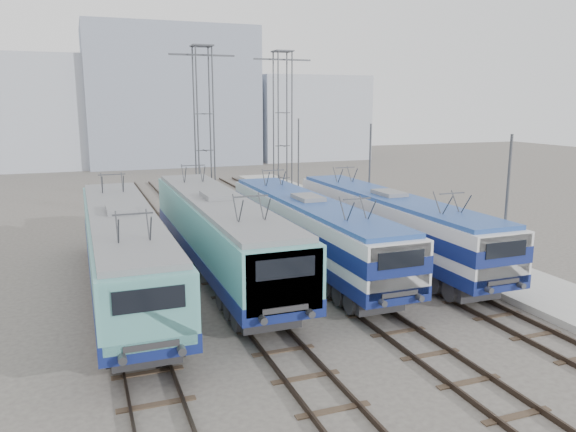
{
  "coord_description": "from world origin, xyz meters",
  "views": [
    {
      "loc": [
        -8.33,
        -16.66,
        8.3
      ],
      "look_at": [
        0.55,
        7.0,
        3.15
      ],
      "focal_mm": 35.0,
      "sensor_mm": 36.0,
      "label": 1
    }
  ],
  "objects_px": {
    "mast_mid": "(369,181)",
    "locomotive_far_left": "(124,246)",
    "locomotive_center_left": "(219,229)",
    "locomotive_far_right": "(390,220)",
    "mast_front": "(506,217)",
    "locomotive_center_right": "(309,226)",
    "mast_rear": "(298,162)",
    "catenary_tower_east": "(283,124)",
    "catenary_tower_west": "(204,126)"
  },
  "relations": [
    {
      "from": "mast_front",
      "to": "locomotive_center_left",
      "type": "bearing_deg",
      "value": 147.35
    },
    {
      "from": "locomotive_center_right",
      "to": "mast_mid",
      "type": "bearing_deg",
      "value": 40.84
    },
    {
      "from": "locomotive_center_left",
      "to": "mast_front",
      "type": "relative_size",
      "value": 2.69
    },
    {
      "from": "locomotive_far_right",
      "to": "mast_mid",
      "type": "height_order",
      "value": "mast_mid"
    },
    {
      "from": "locomotive_center_right",
      "to": "mast_mid",
      "type": "height_order",
      "value": "mast_mid"
    },
    {
      "from": "locomotive_center_left",
      "to": "locomotive_center_right",
      "type": "height_order",
      "value": "locomotive_center_left"
    },
    {
      "from": "locomotive_far_right",
      "to": "mast_front",
      "type": "height_order",
      "value": "mast_front"
    },
    {
      "from": "locomotive_far_left",
      "to": "locomotive_center_right",
      "type": "height_order",
      "value": "locomotive_far_left"
    },
    {
      "from": "catenary_tower_east",
      "to": "mast_rear",
      "type": "xyz_separation_m",
      "value": [
        2.1,
        2.0,
        -3.14
      ]
    },
    {
      "from": "locomotive_center_right",
      "to": "catenary_tower_west",
      "type": "xyz_separation_m",
      "value": [
        -2.25,
        13.49,
        4.42
      ]
    },
    {
      "from": "locomotive_far_right",
      "to": "mast_mid",
      "type": "distance_m",
      "value": 6.11
    },
    {
      "from": "mast_mid",
      "to": "mast_rear",
      "type": "height_order",
      "value": "same"
    },
    {
      "from": "locomotive_far_left",
      "to": "catenary_tower_east",
      "type": "bearing_deg",
      "value": 51.31
    },
    {
      "from": "mast_front",
      "to": "mast_rear",
      "type": "distance_m",
      "value": 24.0
    },
    {
      "from": "catenary_tower_west",
      "to": "mast_front",
      "type": "distance_m",
      "value": 22.0
    },
    {
      "from": "locomotive_far_left",
      "to": "catenary_tower_east",
      "type": "distance_m",
      "value": 21.64
    },
    {
      "from": "catenary_tower_west",
      "to": "mast_rear",
      "type": "bearing_deg",
      "value": 24.94
    },
    {
      "from": "locomotive_center_right",
      "to": "catenary_tower_east",
      "type": "bearing_deg",
      "value": 74.66
    },
    {
      "from": "locomotive_center_left",
      "to": "locomotive_center_right",
      "type": "relative_size",
      "value": 1.08
    },
    {
      "from": "locomotive_far_left",
      "to": "catenary_tower_west",
      "type": "relative_size",
      "value": 1.53
    },
    {
      "from": "locomotive_center_right",
      "to": "catenary_tower_east",
      "type": "distance_m",
      "value": 16.66
    },
    {
      "from": "locomotive_far_left",
      "to": "catenary_tower_east",
      "type": "height_order",
      "value": "catenary_tower_east"
    },
    {
      "from": "locomotive_center_left",
      "to": "mast_mid",
      "type": "distance_m",
      "value": 12.02
    },
    {
      "from": "catenary_tower_east",
      "to": "mast_mid",
      "type": "xyz_separation_m",
      "value": [
        2.1,
        -10.0,
        -3.14
      ]
    },
    {
      "from": "locomotive_far_left",
      "to": "mast_rear",
      "type": "distance_m",
      "value": 24.11
    },
    {
      "from": "locomotive_center_right",
      "to": "locomotive_center_left",
      "type": "bearing_deg",
      "value": 174.38
    },
    {
      "from": "mast_mid",
      "to": "locomotive_far_left",
      "type": "bearing_deg",
      "value": -156.9
    },
    {
      "from": "locomotive_far_left",
      "to": "catenary_tower_east",
      "type": "relative_size",
      "value": 1.53
    },
    {
      "from": "locomotive_far_right",
      "to": "mast_front",
      "type": "xyz_separation_m",
      "value": [
        1.85,
        -6.32,
        1.28
      ]
    },
    {
      "from": "locomotive_center_left",
      "to": "locomotive_far_right",
      "type": "height_order",
      "value": "locomotive_center_left"
    },
    {
      "from": "catenary_tower_east",
      "to": "locomotive_center_left",
      "type": "bearing_deg",
      "value": -120.18
    },
    {
      "from": "catenary_tower_west",
      "to": "mast_mid",
      "type": "relative_size",
      "value": 1.71
    },
    {
      "from": "locomotive_far_right",
      "to": "catenary_tower_east",
      "type": "bearing_deg",
      "value": 90.91
    },
    {
      "from": "locomotive_far_right",
      "to": "mast_rear",
      "type": "distance_m",
      "value": 17.82
    },
    {
      "from": "locomotive_center_left",
      "to": "locomotive_far_right",
      "type": "relative_size",
      "value": 1.08
    },
    {
      "from": "catenary_tower_east",
      "to": "mast_rear",
      "type": "distance_m",
      "value": 4.28
    },
    {
      "from": "mast_rear",
      "to": "catenary_tower_west",
      "type": "bearing_deg",
      "value": -155.06
    },
    {
      "from": "locomotive_center_right",
      "to": "locomotive_far_left",
      "type": "bearing_deg",
      "value": -173.3
    },
    {
      "from": "locomotive_far_left",
      "to": "mast_front",
      "type": "bearing_deg",
      "value": -19.56
    },
    {
      "from": "locomotive_center_left",
      "to": "mast_rear",
      "type": "xyz_separation_m",
      "value": [
        10.85,
        17.05,
        1.16
      ]
    },
    {
      "from": "locomotive_far_left",
      "to": "locomotive_far_right",
      "type": "bearing_deg",
      "value": 3.68
    },
    {
      "from": "catenary_tower_east",
      "to": "locomotive_far_left",
      "type": "bearing_deg",
      "value": -128.69
    },
    {
      "from": "locomotive_center_right",
      "to": "mast_rear",
      "type": "bearing_deg",
      "value": 70.05
    },
    {
      "from": "mast_front",
      "to": "mast_rear",
      "type": "xyz_separation_m",
      "value": [
        0.0,
        24.0,
        0.0
      ]
    },
    {
      "from": "mast_rear",
      "to": "locomotive_far_right",
      "type": "bearing_deg",
      "value": -95.97
    },
    {
      "from": "locomotive_center_left",
      "to": "locomotive_far_right",
      "type": "distance_m",
      "value": 9.02
    },
    {
      "from": "locomotive_center_left",
      "to": "mast_mid",
      "type": "bearing_deg",
      "value": 24.95
    },
    {
      "from": "locomotive_far_left",
      "to": "locomotive_center_right",
      "type": "bearing_deg",
      "value": 6.7
    },
    {
      "from": "locomotive_far_left",
      "to": "mast_rear",
      "type": "bearing_deg",
      "value": 50.39
    },
    {
      "from": "locomotive_far_left",
      "to": "locomotive_center_right",
      "type": "xyz_separation_m",
      "value": [
        9.0,
        1.06,
        -0.06
      ]
    }
  ]
}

